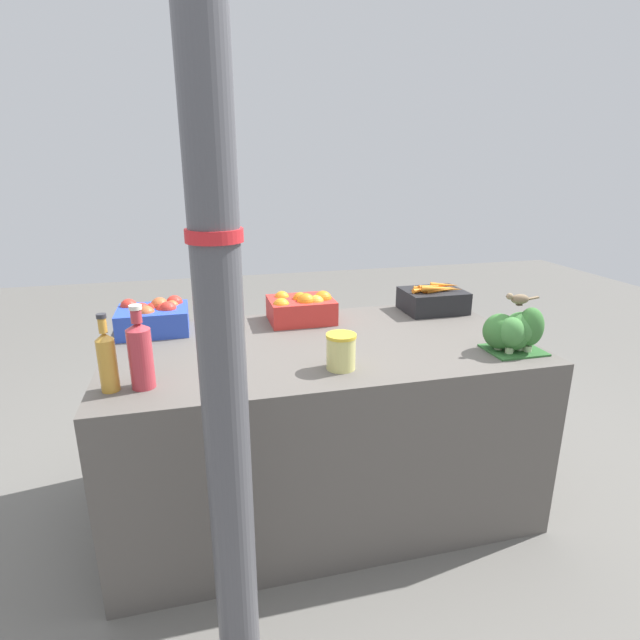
{
  "coord_description": "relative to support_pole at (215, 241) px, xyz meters",
  "views": [
    {
      "loc": [
        -0.49,
        -1.94,
        1.5
      ],
      "look_at": [
        0.0,
        0.0,
        0.88
      ],
      "focal_mm": 28.0,
      "sensor_mm": 36.0,
      "label": 1
    }
  ],
  "objects": [
    {
      "name": "juice_bottle_ruby",
      "position": [
        -0.25,
        0.5,
        -0.44
      ],
      "size": [
        0.08,
        0.08,
        0.29
      ],
      "color": "#B2333D",
      "rests_on": "market_table"
    },
    {
      "name": "sparrow_bird",
      "position": [
        1.19,
        0.5,
        -0.34
      ],
      "size": [
        0.13,
        0.05,
        0.05
      ],
      "rotation": [
        0.0,
        0.0,
        2.93
      ],
      "color": "#4C3D2D",
      "rests_on": "broccoli_pile"
    },
    {
      "name": "apple_crate",
      "position": [
        -0.25,
        1.11,
        -0.49
      ],
      "size": [
        0.31,
        0.25,
        0.15
      ],
      "color": "#2847B7",
      "rests_on": "market_table"
    },
    {
      "name": "juice_bottle_amber",
      "position": [
        -0.35,
        0.5,
        -0.45
      ],
      "size": [
        0.06,
        0.06,
        0.27
      ],
      "color": "gold",
      "rests_on": "market_table"
    },
    {
      "name": "ground_plane",
      "position": [
        0.45,
        0.79,
        -1.34
      ],
      "size": [
        10.0,
        10.0,
        0.0
      ],
      "primitive_type": "plane",
      "color": "#605E59"
    },
    {
      "name": "market_table",
      "position": [
        0.45,
        0.79,
        -0.95
      ],
      "size": [
        1.76,
        0.95,
        0.78
      ],
      "primitive_type": "cube",
      "color": "#56514C",
      "rests_on": "ground_plane"
    },
    {
      "name": "carrot_crate",
      "position": [
        1.13,
        1.1,
        -0.5
      ],
      "size": [
        0.31,
        0.25,
        0.15
      ],
      "color": "black",
      "rests_on": "market_table"
    },
    {
      "name": "broccoli_pile",
      "position": [
        1.17,
        0.49,
        -0.47
      ],
      "size": [
        0.24,
        0.18,
        0.19
      ],
      "color": "#2D602D",
      "rests_on": "market_table"
    },
    {
      "name": "pickle_jar",
      "position": [
        0.45,
        0.49,
        -0.49
      ],
      "size": [
        0.11,
        0.11,
        0.13
      ],
      "color": "#D1CC75",
      "rests_on": "market_table"
    },
    {
      "name": "support_pole",
      "position": [
        0.0,
        0.0,
        0.0
      ],
      "size": [
        0.13,
        0.13,
        2.67
      ],
      "color": "#4C4C51",
      "rests_on": "ground_plane"
    },
    {
      "name": "orange_crate",
      "position": [
        0.43,
        1.1,
        -0.49
      ],
      "size": [
        0.31,
        0.25,
        0.15
      ],
      "color": "red",
      "rests_on": "market_table"
    }
  ]
}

